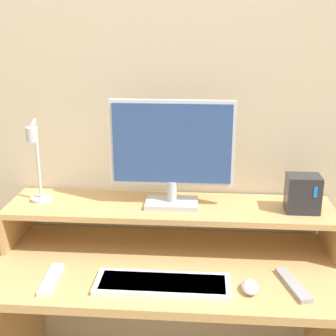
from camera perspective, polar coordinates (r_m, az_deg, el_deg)
The scene contains 10 objects.
wall_back at distance 1.85m, azimuth 0.62°, elevation 7.89°, with size 6.00×0.05×2.50m.
desk at distance 1.83m, azimuth -0.19°, elevation -17.25°, with size 1.23×0.58×0.73m.
monitor_shelf at distance 1.79m, azimuth 0.19°, elevation -5.24°, with size 1.23×0.28×0.17m.
monitor at distance 1.71m, azimuth 0.50°, elevation 2.21°, with size 0.46×0.13×0.40m.
desk_lamp at distance 1.78m, azimuth -15.73°, elevation 0.72°, with size 0.09×0.18×0.32m.
router_dock at distance 1.77m, azimuth 16.11°, elevation -3.00°, with size 0.12×0.10×0.14m.
keyboard at distance 1.58m, azimuth -0.58°, elevation -13.96°, with size 0.45×0.15×0.02m.
mouse at distance 1.57m, azimuth 9.97°, elevation -14.09°, with size 0.05×0.09×0.03m.
remote_control at distance 1.65m, azimuth -14.04°, elevation -13.03°, with size 0.05×0.19×0.02m.
remote_secondary at distance 1.63m, azimuth 15.01°, elevation -13.56°, with size 0.09×0.21×0.02m.
Camera 1 is at (0.12, -1.20, 1.56)m, focal length 50.00 mm.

